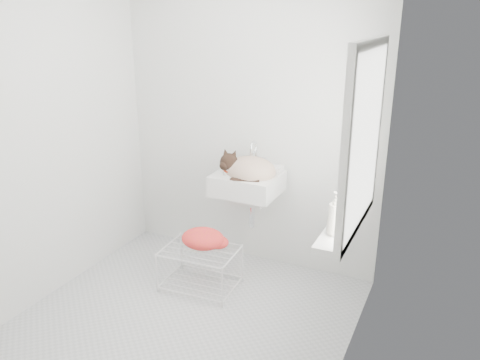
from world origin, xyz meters
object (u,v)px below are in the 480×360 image
at_px(sink, 247,174).
at_px(bottle_c, 350,211).
at_px(bottle_a, 334,234).
at_px(bottle_b, 340,226).
at_px(cat, 248,169).
at_px(wire_rack, 200,270).

distance_m(sink, bottle_c, 0.98).
height_order(bottle_a, bottle_b, bottle_a).
bearing_deg(bottle_a, sink, 139.12).
relative_size(cat, bottle_c, 2.53).
relative_size(wire_rack, bottle_a, 2.56).
relative_size(bottle_a, bottle_b, 1.22).
bearing_deg(sink, cat, -51.91).
bearing_deg(cat, bottle_a, -42.69).
bearing_deg(bottle_b, bottle_a, -90.00).
bearing_deg(cat, bottle_c, -25.83).
bearing_deg(sink, wire_rack, -120.03).
bearing_deg(bottle_a, cat, 139.33).
bearing_deg(bottle_c, cat, 156.19).
xyz_separation_m(cat, bottle_c, (0.88, -0.39, -0.04)).
relative_size(bottle_b, bottle_c, 1.04).
height_order(wire_rack, bottle_a, bottle_a).
height_order(bottle_a, bottle_c, bottle_a).
distance_m(sink, bottle_a, 1.18).
bearing_deg(wire_rack, bottle_c, -1.00).
height_order(cat, wire_rack, cat).
bearing_deg(bottle_a, bottle_b, 90.00).
distance_m(cat, bottle_a, 1.16).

